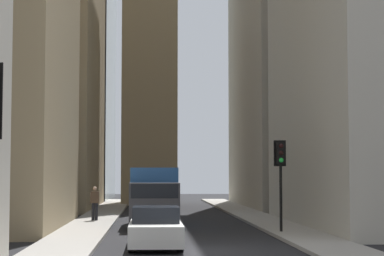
% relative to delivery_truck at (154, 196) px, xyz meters
% --- Properties ---
extents(ground_plane, '(135.00, 135.00, 0.00)m').
position_rel_delivery_truck_xyz_m(ground_plane, '(-10.87, -1.40, -1.46)').
color(ground_plane, black).
extents(sidewalk_right, '(90.00, 2.20, 0.14)m').
position_rel_delivery_truck_xyz_m(sidewalk_right, '(-10.87, 3.10, -1.39)').
color(sidewalk_right, gray).
rests_on(sidewalk_right, ground_plane).
extents(sidewalk_left, '(90.00, 2.20, 0.14)m').
position_rel_delivery_truck_xyz_m(sidewalk_left, '(-10.87, -5.90, -1.39)').
color(sidewalk_left, gray).
rests_on(sidewalk_left, ground_plane).
extents(building_left_far, '(19.12, 10.50, 32.81)m').
position_rel_delivery_truck_xyz_m(building_left_far, '(20.01, -12.00, 14.96)').
color(building_left_far, '#A8A091').
rests_on(building_left_far, ground_plane).
extents(building_right_far, '(18.37, 10.00, 24.10)m').
position_rel_delivery_truck_xyz_m(building_right_far, '(19.05, 9.20, 10.59)').
color(building_right_far, '#9E8966').
rests_on(building_right_far, ground_plane).
extents(delivery_truck, '(6.46, 2.25, 2.84)m').
position_rel_delivery_truck_xyz_m(delivery_truck, '(0.00, 0.00, 0.00)').
color(delivery_truck, '#285699').
rests_on(delivery_truck, ground_plane).
extents(sedan_white, '(4.30, 1.78, 1.42)m').
position_rel_delivery_truck_xyz_m(sedan_white, '(-9.78, -0.00, -0.80)').
color(sedan_white, silver).
rests_on(sedan_white, ground_plane).
extents(traffic_light_midblock, '(0.43, 0.52, 3.83)m').
position_rel_delivery_truck_xyz_m(traffic_light_midblock, '(-4.84, -5.29, 1.49)').
color(traffic_light_midblock, black).
rests_on(traffic_light_midblock, sidewalk_left).
extents(pedestrian, '(0.26, 0.44, 1.76)m').
position_rel_delivery_truck_xyz_m(pedestrian, '(2.72, 3.08, -0.36)').
color(pedestrian, black).
rests_on(pedestrian, sidewalk_right).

